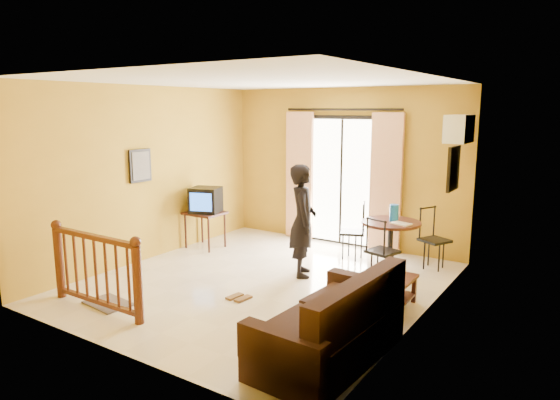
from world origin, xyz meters
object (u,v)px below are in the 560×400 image
Objects in this scene: television at (206,200)px; dining_table at (391,231)px; coffee_table at (390,290)px; standing_person at (303,221)px; sofa at (333,329)px.

dining_table is (3.15, 0.65, -0.27)m from television.
standing_person is at bearing 161.74° from coffee_table.
standing_person is (-1.56, 2.03, 0.50)m from sofa.
dining_table is at bearing 104.21° from sofa.
television is 0.67× the size of dining_table.
standing_person reaches higher than dining_table.
television reaches higher than dining_table.
dining_table is at bearing -77.29° from standing_person.
television is 2.19m from standing_person.
standing_person is at bearing -135.36° from dining_table.
television is 0.37× the size of standing_person.
sofa is (3.73, -2.35, -0.53)m from television.
sofa is at bearing -51.80° from television.
dining_table is 3.07m from sofa.
sofa is at bearing -174.37° from standing_person.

